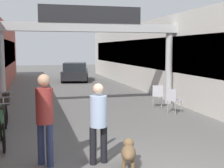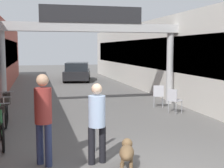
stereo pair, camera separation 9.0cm
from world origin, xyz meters
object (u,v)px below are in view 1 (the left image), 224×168
(pedestrian_with_dog, at_px, (98,118))
(bicycle_silver_third, at_px, (1,118))
(bicycle_green_second, at_px, (2,127))
(pedestrian_companion, at_px, (45,113))
(cafe_chair_aluminium_farther, at_px, (158,94))
(dog_on_leash, at_px, (128,152))
(parked_car_black, at_px, (75,72))
(cafe_chair_aluminium_nearer, at_px, (173,99))
(bicycle_black_farthest, at_px, (6,110))
(bollard_post_metal, at_px, (95,128))

(pedestrian_with_dog, relative_size, bicycle_silver_third, 0.98)
(bicycle_green_second, bearing_deg, pedestrian_companion, -59.22)
(pedestrian_companion, bearing_deg, cafe_chair_aluminium_farther, 48.73)
(dog_on_leash, bearing_deg, parked_car_black, 85.72)
(cafe_chair_aluminium_nearer, bearing_deg, bicycle_black_farthest, -178.22)
(bicycle_silver_third, bearing_deg, bicycle_black_farthest, 87.37)
(pedestrian_companion, height_order, bicycle_green_second, pedestrian_companion)
(bollard_post_metal, distance_m, cafe_chair_aluminium_farther, 5.75)
(pedestrian_companion, xyz_separation_m, cafe_chair_aluminium_nearer, (4.67, 4.01, -0.52))
(dog_on_leash, height_order, parked_car_black, parked_car_black)
(bollard_post_metal, relative_size, cafe_chair_aluminium_nearer, 1.21)
(pedestrian_companion, xyz_separation_m, bicycle_black_farthest, (-1.03, 3.83, -0.63))
(pedestrian_with_dog, xyz_separation_m, bollard_post_metal, (0.08, 0.77, -0.38))
(bicycle_black_farthest, bearing_deg, parked_car_black, 72.83)
(bicycle_black_farthest, bearing_deg, cafe_chair_aluminium_nearer, 1.78)
(bicycle_black_farthest, height_order, cafe_chair_aluminium_farther, bicycle_black_farthest)
(bicycle_green_second, bearing_deg, bollard_post_metal, -25.81)
(bollard_post_metal, height_order, cafe_chair_aluminium_farther, bollard_post_metal)
(pedestrian_companion, bearing_deg, bicycle_silver_third, 111.67)
(pedestrian_companion, relative_size, cafe_chair_aluminium_farther, 2.06)
(bicycle_green_second, distance_m, bicycle_black_farthest, 2.22)
(bicycle_green_second, xyz_separation_m, cafe_chair_aluminium_farther, (5.53, 3.60, 0.10))
(bollard_post_metal, bearing_deg, bicycle_black_farthest, 123.75)
(dog_on_leash, relative_size, bicycle_green_second, 0.45)
(bicycle_silver_third, distance_m, bicycle_black_farthest, 1.10)
(pedestrian_with_dog, distance_m, bicycle_green_second, 2.72)
(bicycle_green_second, xyz_separation_m, bicycle_silver_third, (-0.12, 1.12, 0.00))
(bollard_post_metal, bearing_deg, bicycle_green_second, 154.19)
(pedestrian_companion, distance_m, bicycle_green_second, 1.98)
(bollard_post_metal, distance_m, cafe_chair_aluminium_nearer, 4.92)
(pedestrian_with_dog, xyz_separation_m, bicycle_silver_third, (-2.13, 2.89, -0.50))
(bicycle_green_second, xyz_separation_m, parked_car_black, (3.78, 14.67, 0.21))
(cafe_chair_aluminium_nearer, bearing_deg, dog_on_leash, -124.33)
(bicycle_black_farthest, relative_size, cafe_chair_aluminium_nearer, 1.90)
(bicycle_silver_third, xyz_separation_m, bicycle_black_farthest, (0.05, 1.10, 0.00))
(pedestrian_with_dog, bearing_deg, cafe_chair_aluminium_nearer, 48.95)
(bollard_post_metal, xyz_separation_m, cafe_chair_aluminium_farther, (3.45, 4.60, -0.01))
(pedestrian_companion, xyz_separation_m, bicycle_silver_third, (-1.08, 2.73, -0.63))
(bicycle_green_second, bearing_deg, bicycle_black_farthest, 91.88)
(pedestrian_with_dog, bearing_deg, bollard_post_metal, 84.29)
(bollard_post_metal, bearing_deg, pedestrian_with_dog, -95.71)
(bicycle_silver_third, xyz_separation_m, bollard_post_metal, (2.21, -2.12, 0.11))
(cafe_chair_aluminium_farther, bearing_deg, bicycle_black_farthest, -166.19)
(parked_car_black, bearing_deg, cafe_chair_aluminium_nearer, -81.39)
(pedestrian_companion, relative_size, bicycle_green_second, 1.09)
(bicycle_green_second, xyz_separation_m, bicycle_black_farthest, (-0.07, 2.22, 0.00))
(bicycle_black_farthest, distance_m, cafe_chair_aluminium_nearer, 5.71)
(pedestrian_with_dog, bearing_deg, parked_car_black, 83.86)
(cafe_chair_aluminium_nearer, relative_size, parked_car_black, 0.21)
(bicycle_black_farthest, height_order, parked_car_black, parked_car_black)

